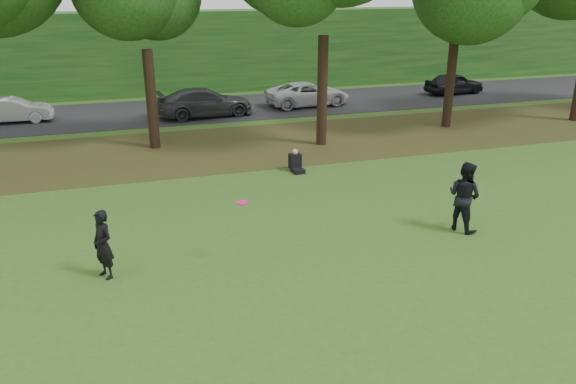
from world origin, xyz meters
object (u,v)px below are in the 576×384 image
at_px(player_right, 464,196).
at_px(seated_person, 296,163).
at_px(frisbee, 242,203).
at_px(player_left, 103,245).

distance_m(player_right, seated_person, 7.11).
xyz_separation_m(frisbee, seated_person, (3.53, 6.59, -1.31)).
bearing_deg(frisbee, player_right, 1.13).
xyz_separation_m(player_left, seated_person, (6.86, 6.35, -0.54)).
height_order(frisbee, seated_person, frisbee).
distance_m(player_left, frisbee, 3.43).
bearing_deg(player_right, frisbee, 68.37).
bearing_deg(player_left, frisbee, 53.50).
relative_size(player_left, seated_person, 2.05).
height_order(player_right, frisbee, player_right).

